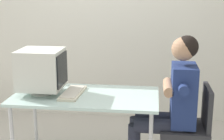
% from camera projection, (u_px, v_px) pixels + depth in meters
% --- Properties ---
extents(wall_back, '(8.00, 0.10, 3.00)m').
position_uv_depth(wall_back, '(130.00, 5.00, 4.29)').
color(wall_back, silver).
rests_on(wall_back, ground_plane).
extents(desk, '(1.37, 0.71, 0.74)m').
position_uv_depth(desk, '(86.00, 101.00, 3.18)').
color(desk, '#B7B7BC').
rests_on(desk, ground_plane).
extents(crt_monitor, '(0.41, 0.38, 0.42)m').
position_uv_depth(crt_monitor, '(41.00, 69.00, 3.16)').
color(crt_monitor, silver).
rests_on(crt_monitor, desk).
extents(keyboard, '(0.19, 0.45, 0.03)m').
position_uv_depth(keyboard, '(73.00, 93.00, 3.18)').
color(keyboard, beige).
rests_on(keyboard, desk).
extents(office_chair, '(0.44, 0.44, 0.85)m').
position_uv_depth(office_chair, '(191.00, 124.00, 3.12)').
color(office_chair, '#4C4C51').
rests_on(office_chair, ground_plane).
extents(person_seated, '(0.73, 0.56, 1.32)m').
position_uv_depth(person_seated, '(171.00, 99.00, 3.09)').
color(person_seated, navy).
rests_on(person_seated, ground_plane).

